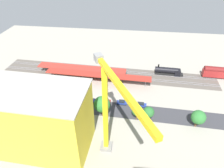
{
  "coord_description": "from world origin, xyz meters",
  "views": [
    {
      "loc": [
        -13.7,
        67.17,
        55.4
      ],
      "look_at": [
        -5.28,
        0.18,
        8.91
      ],
      "focal_mm": 32.45,
      "sensor_mm": 36.0,
      "label": 1
    }
  ],
  "objects_px": {
    "parked_car_2": "(105,101)",
    "box_truck_0": "(77,112)",
    "parked_car_0": "(141,105)",
    "parked_car_1": "(122,102)",
    "parked_car_3": "(90,100)",
    "platform_canopy_far": "(81,68)",
    "street_tree_0": "(149,112)",
    "street_tree_2": "(197,118)",
    "tower_crane": "(109,109)",
    "platform_canopy_near": "(98,75)",
    "construction_building": "(31,119)",
    "street_tree_3": "(199,117)",
    "passenger_coach": "(222,72)",
    "street_tree_4": "(137,111)",
    "locomotive": "(169,71)",
    "street_tree_5": "(83,107)",
    "street_tree_1": "(102,104)",
    "traffic_light": "(64,90)"
  },
  "relations": [
    {
      "from": "street_tree_0",
      "to": "parked_car_1",
      "type": "bearing_deg",
      "value": -41.75
    },
    {
      "from": "street_tree_2",
      "to": "parked_car_2",
      "type": "bearing_deg",
      "value": -14.91
    },
    {
      "from": "platform_canopy_near",
      "to": "platform_canopy_far",
      "type": "height_order",
      "value": "platform_canopy_near"
    },
    {
      "from": "parked_car_0",
      "to": "construction_building",
      "type": "bearing_deg",
      "value": 34.15
    },
    {
      "from": "street_tree_1",
      "to": "locomotive",
      "type": "bearing_deg",
      "value": -129.83
    },
    {
      "from": "street_tree_4",
      "to": "traffic_light",
      "type": "distance_m",
      "value": 32.52
    },
    {
      "from": "street_tree_5",
      "to": "parked_car_1",
      "type": "bearing_deg",
      "value": -145.24
    },
    {
      "from": "parked_car_0",
      "to": "platform_canopy_far",
      "type": "bearing_deg",
      "value": -35.55
    },
    {
      "from": "platform_canopy_near",
      "to": "traffic_light",
      "type": "distance_m",
      "value": 18.45
    },
    {
      "from": "street_tree_4",
      "to": "street_tree_5",
      "type": "xyz_separation_m",
      "value": [
        20.2,
        1.09,
        0.47
      ]
    },
    {
      "from": "parked_car_2",
      "to": "street_tree_2",
      "type": "relative_size",
      "value": 0.76
    },
    {
      "from": "parked_car_1",
      "to": "street_tree_0",
      "type": "bearing_deg",
      "value": 138.25
    },
    {
      "from": "platform_canopy_near",
      "to": "street_tree_0",
      "type": "xyz_separation_m",
      "value": [
        -23.52,
        24.44,
        0.79
      ]
    },
    {
      "from": "tower_crane",
      "to": "box_truck_0",
      "type": "xyz_separation_m",
      "value": [
        14.91,
        -16.33,
        -17.97
      ]
    },
    {
      "from": "platform_canopy_near",
      "to": "street_tree_0",
      "type": "distance_m",
      "value": 33.93
    },
    {
      "from": "parked_car_0",
      "to": "street_tree_3",
      "type": "relative_size",
      "value": 0.68
    },
    {
      "from": "passenger_coach",
      "to": "parked_car_1",
      "type": "xyz_separation_m",
      "value": [
        47.8,
        26.55,
        -2.37
      ]
    },
    {
      "from": "passenger_coach",
      "to": "street_tree_2",
      "type": "height_order",
      "value": "street_tree_2"
    },
    {
      "from": "street_tree_0",
      "to": "street_tree_2",
      "type": "relative_size",
      "value": 1.15
    },
    {
      "from": "passenger_coach",
      "to": "construction_building",
      "type": "relative_size",
      "value": 0.52
    },
    {
      "from": "tower_crane",
      "to": "street_tree_2",
      "type": "bearing_deg",
      "value": -151.1
    },
    {
      "from": "platform_canopy_far",
      "to": "parked_car_3",
      "type": "distance_m",
      "value": 23.22
    },
    {
      "from": "passenger_coach",
      "to": "traffic_light",
      "type": "bearing_deg",
      "value": 19.51
    },
    {
      "from": "locomotive",
      "to": "street_tree_5",
      "type": "height_order",
      "value": "street_tree_5"
    },
    {
      "from": "platform_canopy_near",
      "to": "parked_car_2",
      "type": "relative_size",
      "value": 10.83
    },
    {
      "from": "parked_car_2",
      "to": "box_truck_0",
      "type": "height_order",
      "value": "box_truck_0"
    },
    {
      "from": "parked_car_1",
      "to": "street_tree_2",
      "type": "bearing_deg",
      "value": 161.48
    },
    {
      "from": "passenger_coach",
      "to": "platform_canopy_near",
      "type": "bearing_deg",
      "value": 10.72
    },
    {
      "from": "street_tree_1",
      "to": "traffic_light",
      "type": "relative_size",
      "value": 1.42
    },
    {
      "from": "box_truck_0",
      "to": "street_tree_1",
      "type": "distance_m",
      "value": 10.53
    },
    {
      "from": "platform_canopy_far",
      "to": "street_tree_3",
      "type": "xyz_separation_m",
      "value": [
        -50.78,
        30.5,
        0.83
      ]
    },
    {
      "from": "construction_building",
      "to": "traffic_light",
      "type": "bearing_deg",
      "value": -91.68
    },
    {
      "from": "parked_car_1",
      "to": "traffic_light",
      "type": "relative_size",
      "value": 0.69
    },
    {
      "from": "parked_car_2",
      "to": "street_tree_0",
      "type": "xyz_separation_m",
      "value": [
        -17.67,
        9.38,
        4.21
      ]
    },
    {
      "from": "platform_canopy_near",
      "to": "platform_canopy_far",
      "type": "bearing_deg",
      "value": -32.64
    },
    {
      "from": "parked_car_0",
      "to": "parked_car_2",
      "type": "xyz_separation_m",
      "value": [
        14.98,
        -0.53,
        0.02
      ]
    },
    {
      "from": "locomotive",
      "to": "parked_car_0",
      "type": "height_order",
      "value": "locomotive"
    },
    {
      "from": "parked_car_3",
      "to": "street_tree_4",
      "type": "xyz_separation_m",
      "value": [
        -20.13,
        8.36,
        3.87
      ]
    },
    {
      "from": "parked_car_3",
      "to": "street_tree_2",
      "type": "relative_size",
      "value": 0.76
    },
    {
      "from": "construction_building",
      "to": "street_tree_4",
      "type": "height_order",
      "value": "construction_building"
    },
    {
      "from": "parked_car_3",
      "to": "platform_canopy_far",
      "type": "bearing_deg",
      "value": -67.59
    },
    {
      "from": "street_tree_0",
      "to": "box_truck_0",
      "type": "bearing_deg",
      "value": -0.09
    },
    {
      "from": "platform_canopy_near",
      "to": "parked_car_3",
      "type": "relative_size",
      "value": 10.82
    },
    {
      "from": "platform_canopy_far",
      "to": "construction_building",
      "type": "bearing_deg",
      "value": 84.94
    },
    {
      "from": "parked_car_2",
      "to": "street_tree_3",
      "type": "distance_m",
      "value": 36.78
    },
    {
      "from": "parked_car_0",
      "to": "parked_car_1",
      "type": "bearing_deg",
      "value": -4.07
    },
    {
      "from": "street_tree_5",
      "to": "tower_crane",
      "type": "bearing_deg",
      "value": 127.02
    },
    {
      "from": "street_tree_1",
      "to": "street_tree_4",
      "type": "height_order",
      "value": "street_tree_1"
    },
    {
      "from": "parked_car_2",
      "to": "construction_building",
      "type": "relative_size",
      "value": 0.13
    },
    {
      "from": "passenger_coach",
      "to": "box_truck_0",
      "type": "bearing_deg",
      "value": 29.15
    }
  ]
}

